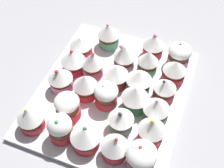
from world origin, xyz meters
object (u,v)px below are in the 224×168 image
at_px(cupcake_0, 141,157).
at_px(cupcake_1, 152,130).
at_px(cupcake_7, 121,120).
at_px(cupcake_13, 106,94).
at_px(cupcake_9, 139,81).
at_px(cupcake_21, 30,118).
at_px(cupcake_10, 148,61).
at_px(cupcake_23, 73,61).
at_px(cupcake_2, 156,109).
at_px(cupcake_3, 165,89).
at_px(cupcake_8, 135,97).
at_px(cupcake_5, 179,55).
at_px(baking_tray, 112,93).
at_px(cupcake_24, 81,46).
at_px(cupcake_19, 92,64).
at_px(cupcake_17, 68,106).
at_px(cupcake_12, 84,136).
at_px(cupcake_4, 174,71).
at_px(cupcake_11, 153,45).
at_px(cupcake_20, 109,35).
at_px(cupcake_6, 115,146).
at_px(cupcake_14, 117,75).
at_px(cupcake_18, 85,85).
at_px(cupcake_16, 60,128).
at_px(cupcake_15, 123,57).
at_px(cupcake_22, 61,79).

distance_m(cupcake_0, cupcake_1, 0.07).
distance_m(cupcake_7, cupcake_13, 0.08).
xyz_separation_m(cupcake_9, cupcake_21, (-0.19, 0.20, -0.00)).
relative_size(cupcake_10, cupcake_23, 1.01).
xyz_separation_m(cupcake_2, cupcake_3, (0.06, -0.00, -0.00)).
height_order(cupcake_8, cupcake_23, cupcake_8).
height_order(cupcake_0, cupcake_5, cupcake_0).
distance_m(baking_tray, cupcake_24, 0.16).
relative_size(cupcake_19, cupcake_21, 1.16).
relative_size(baking_tray, cupcake_17, 6.15).
bearing_deg(cupcake_2, cupcake_12, 133.92).
xyz_separation_m(cupcake_3, cupcake_4, (0.07, -0.01, -0.00)).
xyz_separation_m(cupcake_7, cupcake_11, (0.25, -0.00, 0.00)).
relative_size(cupcake_1, cupcake_24, 1.31).
bearing_deg(cupcake_21, cupcake_20, -11.69).
relative_size(cupcake_6, cupcake_10, 0.99).
bearing_deg(cupcake_6, cupcake_23, 44.66).
bearing_deg(cupcake_2, cupcake_13, 90.74).
xyz_separation_m(cupcake_5, cupcake_14, (-0.13, 0.13, 0.00)).
height_order(cupcake_1, cupcake_3, cupcake_1).
height_order(baking_tray, cupcake_0, cupcake_0).
relative_size(cupcake_7, cupcake_12, 0.97).
bearing_deg(cupcake_0, cupcake_2, 1.36).
bearing_deg(cupcake_1, cupcake_18, 71.25).
relative_size(cupcake_2, cupcake_16, 0.99).
relative_size(cupcake_13, cupcake_16, 0.92).
bearing_deg(cupcake_12, cupcake_15, -0.01).
bearing_deg(cupcake_5, cupcake_13, 145.17).
distance_m(baking_tray, cupcake_3, 0.14).
bearing_deg(cupcake_23, cupcake_15, -63.09).
bearing_deg(cupcake_18, cupcake_7, -117.32).
height_order(cupcake_0, cupcake_24, cupcake_0).
relative_size(cupcake_14, cupcake_24, 1.09).
relative_size(cupcake_17, cupcake_23, 0.98).
height_order(cupcake_10, cupcake_14, cupcake_10).
relative_size(cupcake_5, cupcake_20, 0.91).
xyz_separation_m(cupcake_9, cupcake_12, (-0.19, 0.06, -0.00)).
relative_size(cupcake_12, cupcake_24, 1.12).
distance_m(cupcake_4, cupcake_13, 0.19).
bearing_deg(cupcake_1, cupcake_8, 40.71).
bearing_deg(cupcake_8, cupcake_7, 170.64).
bearing_deg(cupcake_13, cupcake_6, -150.33).
bearing_deg(cupcake_4, cupcake_2, 175.26).
bearing_deg(cupcake_22, cupcake_17, -141.68).
bearing_deg(cupcake_7, cupcake_10, -1.70).
bearing_deg(cupcake_3, cupcake_14, 90.17).
bearing_deg(cupcake_20, cupcake_22, 164.23).
bearing_deg(cupcake_15, cupcake_19, 131.24).
bearing_deg(cupcake_13, cupcake_4, -45.16).
bearing_deg(cupcake_24, cupcake_11, -69.85).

